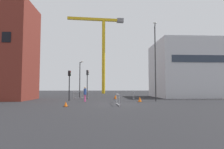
% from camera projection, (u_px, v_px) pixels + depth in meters
% --- Properties ---
extents(ground, '(160.00, 160.00, 0.00)m').
position_uv_depth(ground, '(116.00, 104.00, 20.16)').
color(ground, black).
extents(office_block, '(12.61, 10.57, 9.65)m').
position_uv_depth(office_block, '(191.00, 70.00, 34.55)').
color(office_block, silver).
rests_on(office_block, ground).
extents(construction_crane, '(15.65, 2.31, 21.26)m').
position_uv_depth(construction_crane, '(103.00, 43.00, 54.09)').
color(construction_crane, gold).
rests_on(construction_crane, ground).
extents(streetlamp_tall, '(0.79, 2.12, 9.40)m').
position_uv_depth(streetlamp_tall, '(155.00, 57.00, 24.15)').
color(streetlamp_tall, '#2D2D30').
rests_on(streetlamp_tall, ground).
extents(streetlamp_short, '(0.89, 1.76, 5.99)m').
position_uv_depth(streetlamp_short, '(80.00, 76.00, 32.44)').
color(streetlamp_short, '#232326').
rests_on(streetlamp_short, ground).
extents(traffic_light_near, '(0.37, 0.24, 4.20)m').
position_uv_depth(traffic_light_near, '(87.00, 80.00, 27.95)').
color(traffic_light_near, '#2D2D30').
rests_on(traffic_light_near, ground).
extents(traffic_light_crosswalk, '(0.38, 0.36, 3.89)m').
position_uv_depth(traffic_light_crosswalk, '(69.00, 80.00, 25.05)').
color(traffic_light_crosswalk, black).
rests_on(traffic_light_crosswalk, ground).
extents(pedestrian_walking, '(0.34, 0.34, 1.80)m').
position_uv_depth(pedestrian_walking, '(85.00, 93.00, 23.42)').
color(pedestrian_walking, '#D14C8C').
rests_on(pedestrian_walking, ground).
extents(safety_barrier_rear, '(2.38, 0.17, 1.08)m').
position_uv_depth(safety_barrier_rear, '(81.00, 95.00, 29.93)').
color(safety_barrier_rear, '#B2B5BA').
rests_on(safety_barrier_rear, ground).
extents(safety_barrier_mid_span, '(0.18, 2.34, 1.08)m').
position_uv_depth(safety_barrier_mid_span, '(118.00, 99.00, 18.73)').
color(safety_barrier_mid_span, '#B2B5BA').
rests_on(safety_barrier_mid_span, ground).
extents(safety_barrier_right_run, '(0.23, 2.11, 1.08)m').
position_uv_depth(safety_barrier_right_run, '(133.00, 95.00, 28.06)').
color(safety_barrier_right_run, '#9EA0A5').
rests_on(safety_barrier_right_run, ground).
extents(traffic_cone_striped, '(0.46, 0.46, 0.47)m').
position_uv_depth(traffic_cone_striped, '(66.00, 104.00, 17.42)').
color(traffic_cone_striped, black).
rests_on(traffic_cone_striped, ground).
extents(traffic_cone_by_barrier, '(0.62, 0.62, 0.63)m').
position_uv_depth(traffic_cone_by_barrier, '(116.00, 97.00, 28.81)').
color(traffic_cone_by_barrier, black).
rests_on(traffic_cone_by_barrier, ground).
extents(traffic_cone_orange, '(0.61, 0.61, 0.62)m').
position_uv_depth(traffic_cone_orange, '(140.00, 100.00, 23.05)').
color(traffic_cone_orange, black).
rests_on(traffic_cone_orange, ground).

